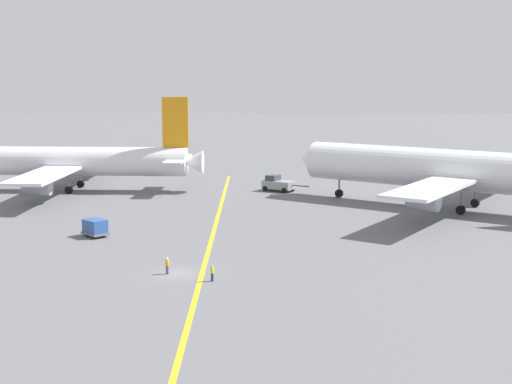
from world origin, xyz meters
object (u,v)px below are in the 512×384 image
gse_container_dolly_flat (95,227)px  ground_crew_wing_walker_right (167,265)px  ground_crew_ramp_agent_by_cones (212,273)px  pushback_tug (278,184)px  airliner_at_gate_left (58,162)px  airliner_being_pushed (451,170)px

gse_container_dolly_flat → ground_crew_wing_walker_right: size_ratio=2.23×
ground_crew_ramp_agent_by_cones → ground_crew_wing_walker_right: bearing=150.7°
pushback_tug → ground_crew_wing_walker_right: size_ratio=4.63×
pushback_tug → ground_crew_wing_walker_right: (-13.10, -51.97, -0.39)m
airliner_at_gate_left → ground_crew_ramp_agent_by_cones: size_ratio=31.13×
airliner_being_pushed → gse_container_dolly_flat: 52.34m
gse_container_dolly_flat → ground_crew_wing_walker_right: gse_container_dolly_flat is taller
pushback_tug → ground_crew_ramp_agent_by_cones: (-8.44, -54.58, -0.43)m
gse_container_dolly_flat → pushback_tug: bearing=55.6°
airliner_being_pushed → pushback_tug: bearing=146.2°
pushback_tug → ground_crew_ramp_agent_by_cones: 55.23m
airliner_being_pushed → gse_container_dolly_flat: size_ratio=11.65×
gse_container_dolly_flat → ground_crew_ramp_agent_by_cones: size_ratio=2.34×
pushback_tug → gse_container_dolly_flat: bearing=-124.4°
airliner_being_pushed → pushback_tug: (-24.89, 16.67, -4.52)m
ground_crew_ramp_agent_by_cones → airliner_at_gate_left: bearing=117.9°
ground_crew_ramp_agent_by_cones → gse_container_dolly_flat: bearing=128.3°
ground_crew_ramp_agent_by_cones → pushback_tug: bearing=81.2°
gse_container_dolly_flat → ground_crew_ramp_agent_by_cones: gse_container_dolly_flat is taller
airliner_being_pushed → ground_crew_ramp_agent_by_cones: 50.73m
ground_crew_wing_walker_right → ground_crew_ramp_agent_by_cones: 5.33m
pushback_tug → gse_container_dolly_flat: (-23.94, -34.94, -0.11)m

